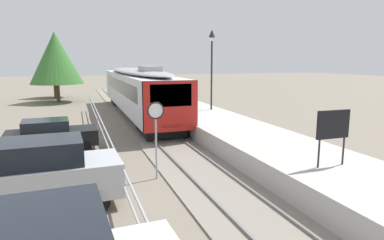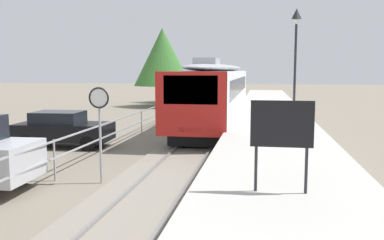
{
  "view_description": "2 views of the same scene",
  "coord_description": "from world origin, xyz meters",
  "px_view_note": "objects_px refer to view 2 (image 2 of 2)",
  "views": [
    {
      "loc": [
        -4.44,
        0.66,
        4.21
      ],
      "look_at": [
        0.4,
        14.57,
        1.6
      ],
      "focal_mm": 31.32,
      "sensor_mm": 36.0,
      "label": 1
    },
    {
      "loc": [
        2.71,
        0.89,
        3.27
      ],
      "look_at": [
        0.4,
        14.57,
        1.6
      ],
      "focal_mm": 38.53,
      "sensor_mm": 36.0,
      "label": 2
    }
  ],
  "objects_px": {
    "platform_lamp_mid_platform": "(296,43)",
    "parked_hatchback_black": "(63,129)",
    "platform_notice_board": "(282,127)",
    "speed_limit_sign": "(99,111)",
    "commuter_train": "(217,89)"
  },
  "relations": [
    {
      "from": "parked_hatchback_black",
      "to": "platform_lamp_mid_platform",
      "type": "bearing_deg",
      "value": 24.7
    },
    {
      "from": "platform_lamp_mid_platform",
      "to": "parked_hatchback_black",
      "type": "height_order",
      "value": "platform_lamp_mid_platform"
    },
    {
      "from": "parked_hatchback_black",
      "to": "platform_notice_board",
      "type": "bearing_deg",
      "value": -43.4
    },
    {
      "from": "speed_limit_sign",
      "to": "parked_hatchback_black",
      "type": "xyz_separation_m",
      "value": [
        -3.81,
        5.22,
        -1.33
      ]
    },
    {
      "from": "speed_limit_sign",
      "to": "platform_notice_board",
      "type": "bearing_deg",
      "value": -31.75
    },
    {
      "from": "commuter_train",
      "to": "parked_hatchback_black",
      "type": "bearing_deg",
      "value": -122.25
    },
    {
      "from": "platform_lamp_mid_platform",
      "to": "speed_limit_sign",
      "type": "relative_size",
      "value": 1.91
    },
    {
      "from": "commuter_train",
      "to": "parked_hatchback_black",
      "type": "xyz_separation_m",
      "value": [
        -5.66,
        -8.97,
        -1.36
      ]
    },
    {
      "from": "commuter_train",
      "to": "speed_limit_sign",
      "type": "xyz_separation_m",
      "value": [
        -1.85,
        -14.19,
        -0.02
      ]
    },
    {
      "from": "platform_lamp_mid_platform",
      "to": "platform_notice_board",
      "type": "height_order",
      "value": "platform_lamp_mid_platform"
    },
    {
      "from": "parked_hatchback_black",
      "to": "speed_limit_sign",
      "type": "bearing_deg",
      "value": -53.89
    },
    {
      "from": "commuter_train",
      "to": "speed_limit_sign",
      "type": "height_order",
      "value": "commuter_train"
    },
    {
      "from": "platform_lamp_mid_platform",
      "to": "parked_hatchback_black",
      "type": "bearing_deg",
      "value": -155.3
    },
    {
      "from": "speed_limit_sign",
      "to": "parked_hatchback_black",
      "type": "distance_m",
      "value": 6.6
    },
    {
      "from": "platform_notice_board",
      "to": "speed_limit_sign",
      "type": "height_order",
      "value": "speed_limit_sign"
    }
  ]
}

